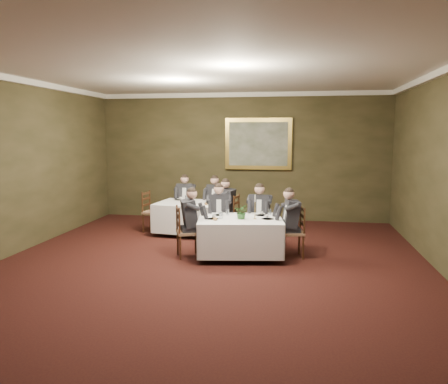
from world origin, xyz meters
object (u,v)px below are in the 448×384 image
(table_main, at_px, (240,234))
(painting, at_px, (258,144))
(diner_main_endright, at_px, (292,231))
(diner_sec_backright, at_px, (216,208))
(chair_sec_endleft, at_px, (153,220))
(diner_sec_backleft, at_px, (186,207))
(centerpiece, at_px, (242,211))
(chair_main_endleft, at_px, (188,242))
(chair_sec_endright, at_px, (229,225))
(diner_main_backright, at_px, (260,223))
(chair_main_backright, at_px, (260,233))
(chair_sec_backright, at_px, (216,217))
(table_second, at_px, (190,216))
(diner_main_backleft, at_px, (219,222))
(chair_main_backleft, at_px, (219,233))
(candlestick, at_px, (255,210))
(chair_sec_backleft, at_px, (186,216))
(chair_main_endright, at_px, (293,243))
(diner_main_endleft, at_px, (188,231))
(diner_sec_endright, at_px, (229,215))

(table_main, bearing_deg, painting, 90.00)
(table_main, relative_size, painting, 0.98)
(diner_main_endright, relative_size, diner_sec_backright, 1.00)
(diner_main_endright, xyz_separation_m, chair_sec_endleft, (-3.40, 1.69, -0.23))
(diner_sec_backleft, distance_m, centerpiece, 3.20)
(chair_main_endleft, height_order, chair_sec_endright, same)
(diner_sec_backleft, bearing_deg, chair_sec_endright, 142.97)
(chair_sec_endright, bearing_deg, chair_main_endleft, 172.91)
(diner_main_backright, relative_size, centerpiece, 4.47)
(chair_main_backright, distance_m, chair_sec_endleft, 2.87)
(diner_main_endright, height_order, chair_sec_endleft, diner_main_endright)
(chair_sec_backright, bearing_deg, table_second, 69.08)
(diner_main_backleft, height_order, diner_sec_backright, same)
(chair_main_backleft, height_order, candlestick, candlestick)
(chair_sec_backleft, bearing_deg, candlestick, 127.28)
(chair_sec_backleft, relative_size, chair_sec_backright, 1.00)
(painting, bearing_deg, chair_main_backleft, -100.44)
(diner_sec_backleft, height_order, chair_sec_endright, diner_sec_backleft)
(table_second, height_order, chair_main_endleft, chair_main_endleft)
(table_main, relative_size, chair_sec_endleft, 1.79)
(chair_sec_backleft, bearing_deg, diner_sec_backleft, 90.00)
(chair_sec_endleft, bearing_deg, chair_sec_backleft, 146.54)
(chair_sec_backright, height_order, painting, painting)
(diner_sec_backright, bearing_deg, chair_sec_endleft, 36.03)
(chair_main_endright, bearing_deg, chair_sec_backleft, 37.59)
(chair_sec_endleft, relative_size, candlestick, 2.06)
(table_main, height_order, chair_sec_endright, chair_sec_endright)
(chair_main_backleft, relative_size, diner_main_endleft, 0.74)
(diner_sec_endright, xyz_separation_m, chair_sec_endleft, (-1.91, 0.22, -0.23))
(diner_sec_backright, bearing_deg, diner_main_backleft, 115.89)
(table_second, bearing_deg, chair_sec_backright, 55.79)
(chair_sec_endleft, bearing_deg, centerpiece, 60.38)
(chair_main_endright, distance_m, painting, 4.18)
(chair_main_endright, xyz_separation_m, diner_sec_endright, (-1.49, 1.47, 0.23))
(diner_main_backright, xyz_separation_m, diner_sec_backleft, (-2.06, 1.68, 0.00))
(table_main, xyz_separation_m, chair_main_backright, (0.31, 0.89, -0.17))
(diner_main_backright, bearing_deg, chair_main_endright, 136.69)
(table_second, relative_size, diner_sec_backleft, 1.24)
(chair_main_endleft, distance_m, chair_sec_endright, 1.86)
(diner_sec_backright, xyz_separation_m, painting, (0.94, 1.31, 1.60))
(table_main, bearing_deg, chair_main_backright, 71.03)
(table_second, xyz_separation_m, centerpiece, (1.48, -1.80, 0.47))
(diner_sec_backright, distance_m, centerpiece, 2.73)
(diner_main_backleft, distance_m, chair_sec_endleft, 2.16)
(chair_main_endright, relative_size, chair_sec_endleft, 1.00)
(chair_main_backright, xyz_separation_m, diner_main_endleft, (-1.31, -1.04, 0.23))
(chair_main_endleft, bearing_deg, diner_main_endleft, 90.00)
(diner_main_endleft, bearing_deg, diner_main_backright, 105.52)
(diner_main_endleft, height_order, chair_sec_backright, diner_main_endleft)
(painting, bearing_deg, diner_main_endright, -74.53)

